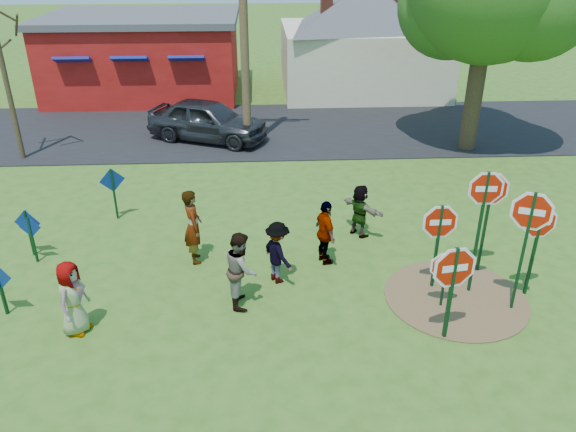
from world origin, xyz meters
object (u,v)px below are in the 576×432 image
stop_sign_c (529,225)px  stop_sign_d (490,198)px  stop_sign_b (484,202)px  suv (208,120)px  stop_sign_a (453,275)px  utility_pole (243,4)px  person_b (193,226)px  person_a (72,298)px

stop_sign_c → stop_sign_d: stop_sign_c is taller
stop_sign_b → suv: bearing=124.2°
stop_sign_b → suv: size_ratio=0.66×
stop_sign_a → utility_pole: bearing=100.6°
stop_sign_b → person_b: 6.79m
utility_pole → person_b: bearing=-98.4°
stop_sign_a → person_b: 6.34m
stop_sign_d → stop_sign_b: bearing=-114.9°
stop_sign_a → utility_pole: utility_pole is taller
suv → utility_pole: (1.57, -0.89, 4.38)m
stop_sign_a → person_b: stop_sign_a is taller
person_b → suv: size_ratio=0.41×
stop_sign_b → utility_pole: utility_pole is taller
stop_sign_a → person_a: size_ratio=1.38×
person_a → suv: size_ratio=0.35×
stop_sign_a → stop_sign_c: (1.78, 0.90, 0.56)m
stop_sign_b → person_a: size_ratio=1.90×
stop_sign_b → utility_pole: bearing=119.8°
stop_sign_d → person_a: bearing=-162.5°
stop_sign_b → person_a: bearing=-170.9°
suv → utility_pole: utility_pole is taller
stop_sign_a → stop_sign_c: 2.07m
stop_sign_a → utility_pole: size_ratio=0.23×
stop_sign_c → person_b: (-7.14, 2.44, -1.11)m
stop_sign_a → utility_pole: (-4.13, 11.66, 3.71)m
person_b → stop_sign_d: bearing=-111.3°
stop_sign_c → person_a: stop_sign_c is taller
person_b → utility_pole: utility_pole is taller
person_b → suv: person_b is taller
person_a → person_b: size_ratio=0.85×
stop_sign_a → stop_sign_d: bearing=48.3°
stop_sign_d → person_b: 7.08m
utility_pole → stop_sign_d: bearing=-58.1°
stop_sign_c → stop_sign_d: size_ratio=1.08×
person_a → stop_sign_d: bearing=-62.7°
stop_sign_d → utility_pole: size_ratio=0.27×
stop_sign_b → person_b: size_ratio=1.61×
stop_sign_a → utility_pole: 12.92m
stop_sign_c → utility_pole: 12.68m
stop_sign_d → suv: size_ratio=0.58×
stop_sign_c → person_a: bearing=-155.1°
person_a → suv: suv is taller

